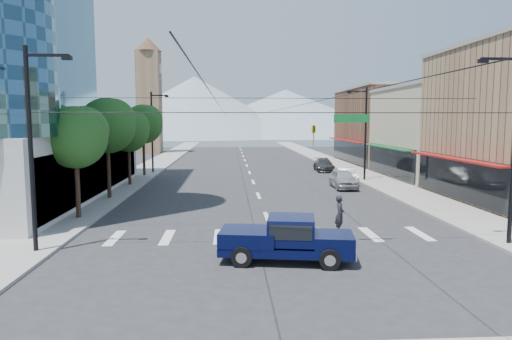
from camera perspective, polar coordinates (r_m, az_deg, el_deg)
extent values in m
plane|color=#28282B|center=(22.05, 2.65, -9.20)|extent=(160.00, 160.00, 0.00)
cube|color=gray|center=(62.18, -12.34, 0.73)|extent=(4.00, 120.00, 0.15)
cube|color=gray|center=(63.04, 9.75, 0.86)|extent=(4.00, 120.00, 0.15)
cube|color=tan|center=(50.33, 22.96, 4.18)|extent=(12.00, 14.00, 9.00)
cube|color=brown|center=(65.06, 16.73, 5.19)|extent=(12.00, 18.00, 10.00)
cube|color=#8C6B4C|center=(84.41, -13.19, 8.18)|extent=(4.00, 4.00, 18.00)
cone|color=brown|center=(85.40, -13.36, 15.04)|extent=(4.80, 4.80, 2.40)
cone|color=gray|center=(171.69, -7.66, 7.87)|extent=(80.00, 80.00, 22.00)
cone|color=gray|center=(182.52, 3.70, 7.18)|extent=(90.00, 90.00, 18.00)
cylinder|color=black|center=(28.80, -21.43, -1.36)|extent=(0.28, 0.28, 4.55)
sphere|color=#274F1A|center=(28.59, -21.64, 3.81)|extent=(3.64, 3.64, 3.64)
sphere|color=#274F1A|center=(28.75, -20.72, 4.65)|extent=(2.86, 2.86, 2.86)
cylinder|color=black|center=(35.45, -17.96, 0.56)|extent=(0.28, 0.28, 5.11)
sphere|color=#274F1A|center=(35.29, -18.11, 5.29)|extent=(4.09, 4.09, 4.09)
sphere|color=#274F1A|center=(35.48, -17.38, 5.96)|extent=(3.21, 3.21, 3.21)
cylinder|color=black|center=(42.25, -15.56, 1.12)|extent=(0.28, 0.28, 4.55)
sphere|color=#274F1A|center=(42.11, -15.66, 4.65)|extent=(3.64, 3.64, 3.64)
sphere|color=#274F1A|center=(42.32, -15.06, 5.21)|extent=(2.86, 2.86, 2.86)
cylinder|color=black|center=(49.07, -13.85, 2.17)|extent=(0.28, 0.28, 5.11)
sphere|color=#274F1A|center=(48.96, -13.94, 5.58)|extent=(4.09, 4.09, 4.09)
sphere|color=#274F1A|center=(49.19, -13.43, 6.06)|extent=(3.21, 3.21, 3.21)
cylinder|color=black|center=(21.92, -26.33, 2.02)|extent=(0.20, 0.20, 9.00)
cylinder|color=black|center=(20.26, 3.04, 7.18)|extent=(21.60, 0.04, 0.04)
imported|color=gold|center=(20.49, 7.21, 4.19)|extent=(0.16, 0.20, 1.00)
cube|color=#0C6626|center=(20.86, 11.86, 6.34)|extent=(1.60, 0.06, 0.35)
cylinder|color=black|center=(51.87, -12.87, 4.56)|extent=(0.20, 0.20, 9.00)
cube|color=black|center=(51.78, -11.98, 9.11)|extent=(1.80, 0.12, 0.12)
cube|color=black|center=(51.66, -11.09, 9.03)|extent=(0.40, 0.25, 0.18)
cylinder|color=black|center=(45.08, 13.53, 4.32)|extent=(0.20, 0.20, 9.00)
cube|color=black|center=(44.89, 12.55, 9.57)|extent=(1.80, 0.12, 0.12)
cube|color=black|center=(44.68, 11.54, 9.48)|extent=(0.40, 0.25, 0.18)
cube|color=#060B32|center=(19.30, 3.79, -9.76)|extent=(5.73, 2.83, 0.35)
cube|color=#060B32|center=(19.23, 9.67, -8.66)|extent=(1.87, 2.12, 0.55)
cube|color=#060B32|center=(19.09, 4.41, -7.47)|extent=(2.16, 2.12, 1.10)
cube|color=black|center=(19.07, 4.42, -7.17)|extent=(1.97, 2.12, 0.60)
cube|color=#060B32|center=(19.30, -0.99, -8.37)|extent=(2.58, 2.33, 0.65)
cube|color=silver|center=(19.41, 12.03, -9.79)|extent=(0.42, 1.89, 0.35)
cube|color=silver|center=(19.58, -4.37, -9.53)|extent=(0.42, 1.89, 0.30)
cylinder|color=black|center=(18.46, 9.21, -11.00)|extent=(0.87, 0.43, 0.84)
cylinder|color=black|center=(20.27, 8.89, -9.42)|extent=(0.87, 0.43, 0.84)
cylinder|color=black|center=(18.57, -1.80, -10.81)|extent=(0.87, 0.43, 0.84)
cylinder|color=black|center=(20.38, -1.10, -9.26)|extent=(0.87, 0.43, 0.84)
imported|color=black|center=(24.15, 10.44, -5.48)|extent=(0.66, 0.84, 2.01)
imported|color=#ACACB1|center=(40.23, 10.86, -1.11)|extent=(2.03, 4.79, 1.61)
imported|color=silver|center=(43.38, 11.12, -0.70)|extent=(1.59, 4.41, 1.45)
imported|color=#313033|center=(53.53, 8.48, 0.63)|extent=(2.20, 4.98, 1.42)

